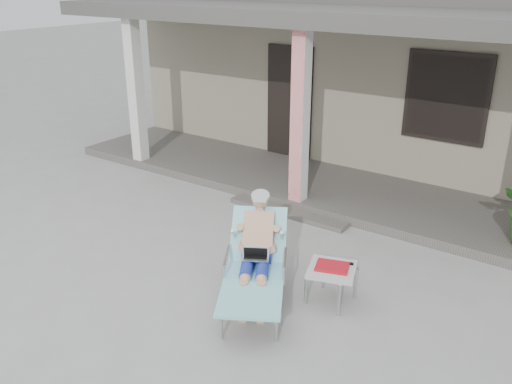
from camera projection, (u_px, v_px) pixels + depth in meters
The scene contains 7 objects.
ground at pixel (212, 262), 7.00m from camera, with size 60.00×60.00×0.00m, color #9E9E99.
house at pixel (406, 66), 11.31m from camera, with size 10.40×5.40×3.30m.
porch_deck at pixel (323, 187), 9.26m from camera, with size 10.00×2.00×0.15m, color #605B56.
porch_overhang at pixel (330, 22), 8.19m from camera, with size 10.00×2.30×2.85m.
porch_step at pixel (287, 212), 8.40m from camera, with size 2.00×0.30×0.07m, color #605B56.
lounger at pixel (256, 242), 6.03m from camera, with size 1.40×1.78×1.13m.
side_table at pixel (332, 271), 6.04m from camera, with size 0.65×0.65×0.46m.
Camera 1 is at (3.98, -4.72, 3.48)m, focal length 38.00 mm.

